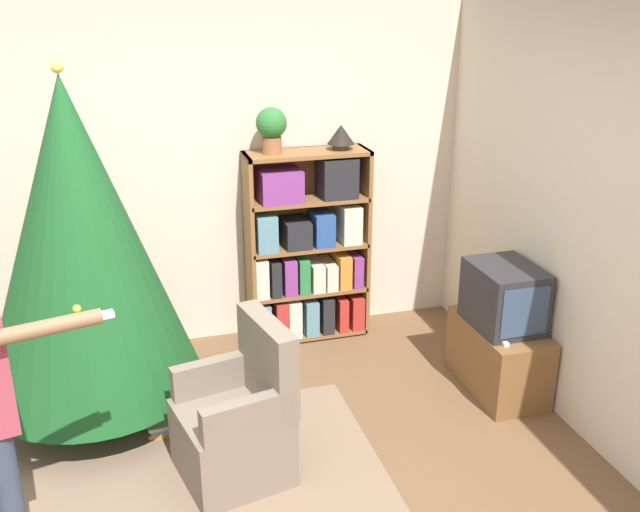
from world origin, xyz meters
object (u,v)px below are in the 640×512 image
Objects in this scene: bookshelf at (307,251)px; armchair at (239,423)px; christmas_tree at (79,240)px; potted_plant at (271,127)px; television at (504,296)px; table_lamp at (341,135)px.

bookshelf is 1.79m from armchair.
potted_plant is at bearing 26.79° from christmas_tree.
table_lamp is (-0.77, 1.15, 0.89)m from television.
christmas_tree is 2.42× the size of armchair.
potted_plant reaches higher than television.
bookshelf is 4.50× the size of potted_plant.
television is at bearing -47.95° from bookshelf.
bookshelf is at bearing 22.76° from christmas_tree.
christmas_tree reaches higher than potted_plant.
potted_plant is (0.57, 1.55, 1.35)m from armchair.
potted_plant is (1.34, 0.68, 0.48)m from christmas_tree.
bookshelf is 1.61× the size of armchair.
table_lamp reaches higher than armchair.
christmas_tree reaches higher than bookshelf.
christmas_tree is 1.57m from potted_plant.
table_lamp is (1.85, 0.68, 0.39)m from christmas_tree.
armchair is (-0.82, -1.54, -0.39)m from bookshelf.
armchair is at bearing -125.05° from table_lamp.
bookshelf is 7.40× the size of table_lamp.
armchair is 2.27m from table_lamp.
armchair is (0.77, -0.87, -0.86)m from christmas_tree.
bookshelf is at bearing 139.69° from armchair.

